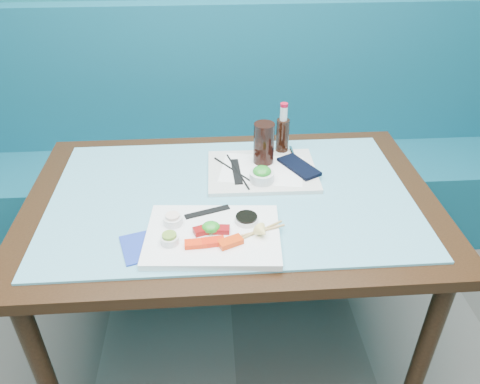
{
  "coord_description": "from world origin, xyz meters",
  "views": [
    {
      "loc": [
        -0.06,
        0.13,
        1.66
      ],
      "look_at": [
        0.03,
        1.4,
        0.8
      ],
      "focal_mm": 35.0,
      "sensor_mm": 36.0,
      "label": 1
    }
  ],
  "objects": [
    {
      "name": "tuna_right",
      "position": [
        -0.04,
        1.23,
        0.79
      ],
      "size": [
        0.05,
        0.04,
        0.02
      ],
      "primitive_type": "cube",
      "rotation": [
        0.0,
        0.0,
        -0.11
      ],
      "color": "maroon",
      "rests_on": "sashimi_plate"
    },
    {
      "name": "sashimi_plate",
      "position": [
        -0.07,
        1.22,
        0.77
      ],
      "size": [
        0.42,
        0.31,
        0.02
      ],
      "primitive_type": "cube",
      "rotation": [
        0.0,
        0.0,
        -0.07
      ],
      "color": "white",
      "rests_on": "glass_top"
    },
    {
      "name": "ginger_fill",
      "position": [
        -0.19,
        1.28,
        0.81
      ],
      "size": [
        0.04,
        0.04,
        0.01
      ],
      "primitive_type": "cylinder",
      "rotation": [
        0.0,
        0.0,
        0.01
      ],
      "color": "#F4DAC8",
      "rests_on": "ramekin_ginger"
    },
    {
      "name": "fork",
      "position": [
        0.25,
        1.69,
        0.78
      ],
      "size": [
        0.01,
        0.09,
        0.01
      ],
      "primitive_type": "cylinder",
      "rotation": [
        1.57,
        0.0,
        0.03
      ],
      "color": "white",
      "rests_on": "serving_tray"
    },
    {
      "name": "wasabi_fill",
      "position": [
        -0.19,
        1.19,
        0.81
      ],
      "size": [
        0.05,
        0.05,
        0.01
      ],
      "primitive_type": "cylinder",
      "rotation": [
        0.0,
        0.0,
        -0.1
      ],
      "color": "olive",
      "rests_on": "ramekin_wasabi"
    },
    {
      "name": "booth_bench",
      "position": [
        0.0,
        2.29,
        0.37
      ],
      "size": [
        3.0,
        0.56,
        1.17
      ],
      "color": "#0F5164",
      "rests_on": "ground"
    },
    {
      "name": "blue_napkin",
      "position": [
        -0.27,
        1.2,
        0.76
      ],
      "size": [
        0.17,
        0.17,
        0.01
      ],
      "primitive_type": "cube",
      "rotation": [
        0.0,
        0.0,
        0.29
      ],
      "color": "#1B3498",
      "rests_on": "glass_top"
    },
    {
      "name": "cola_bottle_cap",
      "position": [
        0.21,
        1.73,
        0.96
      ],
      "size": [
        0.03,
        0.03,
        0.01
      ],
      "primitive_type": "cylinder",
      "rotation": [
        0.0,
        0.0,
        0.05
      ],
      "color": "red",
      "rests_on": "cola_bottle_neck"
    },
    {
      "name": "glass_top",
      "position": [
        0.0,
        1.45,
        0.75
      ],
      "size": [
        1.22,
        0.76,
        0.01
      ],
      "primitive_type": "cube",
      "color": "#5EA8BD",
      "rests_on": "dining_table"
    },
    {
      "name": "cola_glass",
      "position": [
        0.13,
        1.64,
        0.85
      ],
      "size": [
        0.1,
        0.1,
        0.16
      ],
      "primitive_type": "cylinder",
      "rotation": [
        0.0,
        0.0,
        -0.44
      ],
      "color": "black",
      "rests_on": "serving_tray"
    },
    {
      "name": "paper_placemat",
      "position": [
        0.12,
        1.58,
        0.77
      ],
      "size": [
        0.33,
        0.26,
        0.0
      ],
      "primitive_type": "cube",
      "rotation": [
        0.0,
        0.0,
        -0.2
      ],
      "color": "white",
      "rests_on": "serving_tray"
    },
    {
      "name": "dining_table",
      "position": [
        0.0,
        1.45,
        0.67
      ],
      "size": [
        1.4,
        0.9,
        0.75
      ],
      "color": "black",
      "rests_on": "ground"
    },
    {
      "name": "soy_dish",
      "position": [
        0.04,
        1.27,
        0.79
      ],
      "size": [
        0.08,
        0.08,
        0.01
      ],
      "primitive_type": "cylinder",
      "rotation": [
        0.0,
        0.0,
        -0.04
      ],
      "color": "white",
      "rests_on": "sashimi_plate"
    },
    {
      "name": "soy_fill",
      "position": [
        0.04,
        1.27,
        0.8
      ],
      "size": [
        0.08,
        0.08,
        0.01
      ],
      "primitive_type": "cylinder",
      "rotation": [
        0.0,
        0.0,
        0.24
      ],
      "color": "black",
      "rests_on": "soy_dish"
    },
    {
      "name": "serving_tray",
      "position": [
        0.12,
        1.58,
        0.77
      ],
      "size": [
        0.4,
        0.3,
        0.01
      ],
      "primitive_type": "cube",
      "rotation": [
        0.0,
        0.0,
        -0.02
      ],
      "color": "silver",
      "rests_on": "glass_top"
    },
    {
      "name": "salmon_mid",
      "position": [
        -0.07,
        1.17,
        0.79
      ],
      "size": [
        0.07,
        0.04,
        0.02
      ],
      "primitive_type": "cube",
      "rotation": [
        0.0,
        0.0,
        0.12
      ],
      "color": "red",
      "rests_on": "sashimi_plate"
    },
    {
      "name": "cola_bottle_neck",
      "position": [
        0.21,
        1.73,
        0.93
      ],
      "size": [
        0.04,
        0.04,
        0.05
      ],
      "primitive_type": "cylinder",
      "rotation": [
        0.0,
        0.0,
        0.34
      ],
      "color": "silver",
      "rests_on": "cola_bottle_body"
    },
    {
      "name": "wooden_chopstick_b",
      "position": [
        0.05,
        1.21,
        0.78
      ],
      "size": [
        0.19,
        0.11,
        0.01
      ],
      "primitive_type": "cylinder",
      "rotation": [
        1.57,
        0.0,
        -1.04
      ],
      "color": "tan",
      "rests_on": "sashimi_plate"
    },
    {
      "name": "salmon_left",
      "position": [
        -0.12,
        1.17,
        0.79
      ],
      "size": [
        0.07,
        0.03,
        0.02
      ],
      "primitive_type": "cube",
      "rotation": [
        0.0,
        0.0,
        0.05
      ],
      "color": "#FF2F0A",
      "rests_on": "sashimi_plate"
    },
    {
      "name": "ramekin_ginger",
      "position": [
        -0.19,
        1.28,
        0.79
      ],
      "size": [
        0.07,
        0.07,
        0.02
      ],
      "primitive_type": "cylinder",
      "rotation": [
        0.0,
        0.0,
        0.14
      ],
      "color": "white",
      "rests_on": "sashimi_plate"
    },
    {
      "name": "black_chopstick_a",
      "position": [
        0.02,
        1.57,
        0.78
      ],
      "size": [
        0.15,
        0.21,
        0.01
      ],
      "primitive_type": "cylinder",
      "rotation": [
        1.57,
        0.0,
        0.62
      ],
      "color": "black",
      "rests_on": "serving_tray"
    },
    {
      "name": "seaweed_salad",
      "position": [
        0.11,
        1.51,
        0.81
      ],
      "size": [
        0.07,
        0.07,
        0.03
      ],
      "primitive_type": "ellipsoid",
      "rotation": [
        0.0,
        0.0,
        0.16
      ],
      "color": "#208B23",
      "rests_on": "seaweed_bowl"
    },
    {
      "name": "tuna_left",
      "position": [
        -0.1,
        1.23,
        0.79
      ],
      "size": [
        0.06,
        0.05,
        0.02
      ],
      "primitive_type": "cube",
      "rotation": [
        0.0,
        0.0,
        0.35
      ],
      "color": "maroon",
      "rests_on": "sashimi_plate"
    },
    {
      "name": "salmon_right",
      "position": [
        -0.02,
        1.17,
        0.79
      ],
      "size": [
        0.08,
        0.06,
        0.02
      ],
      "primitive_type": "cube",
      "rotation": [
        0.0,
        0.0,
        0.42
      ],
      "color": "#E73A09",
      "rests_on": "sashimi_plate"
    },
    {
      "name": "wooden_chopstick_a",
      "position": [
        0.04,
        1.21,
        0.78
      ],
      "size": [
        0.22,
        0.07,
        0.01
      ],
      "primitive_type": "cylinder",
      "rotation": [
        1.57,
        0.0,
        -1.27
      ],
      "color": "tan",
      "rests_on": "sashimi_plate"
    },
    {
      "name": "navy_pouch",
      "position": [
        0.26,
        1.58,
        0.78
      ],
      "size": [
        0.15,
        0.19,
        0.01
      ],
      "primitive_type": "cube",
      "rotation": [
        0.0,
        0.0,
        0.5
      ],
      "color": "black",
      "rests_on": "serving_tray"
    },
    {
      "name": "seaweed_bowl",
      "position": [
        0.11,
        1.51,
        0.79
      ],
      "size": [
        0.09,
        0.09,
        0.03
      ],
      "primitive_type": "cylinder",
      "rotation": [
        0.0,
        0.0,
        -0.08
      ],
      "color": "silver",
      "rests_on": "serving_tray"
    },
    {
      "name": "tray_sleeve",
      "position": [
        0.03,
        1.57,
        0.78
      ],
      "size": [
        0.04,
        0.17,
        0.0
      ],
      "primitive_type": "cube",
      "rotation": [
        0.0,
        0.0,
        0.04
      ],
      "color": "black",
      "rests_on": "serving_tray"
    },
    {
      "name": "seaweed_garnish",
      "position": [
        -0.07,
        1.23,
        0.79
      ],
      "size": [
        0.06,
        0.06,
        0.03
      ],
      "primitive_type": "ellipsoid",
      "rotation": [
        0.0,
        0.0,
        0.13
      ],
      "color": "#239221",
      "rests_on": "sashimi_plate"
    },
    {
      "name": "chopstick_sleeve",
      "position": [
        -0.08,
        1.33,
        0.78
      ],
      "size": [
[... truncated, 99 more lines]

